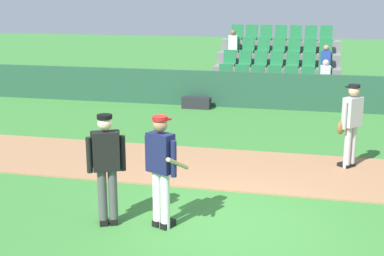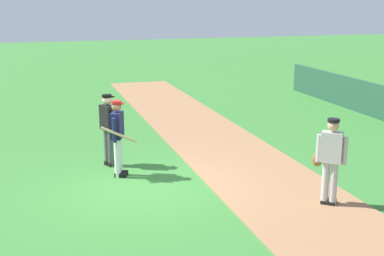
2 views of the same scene
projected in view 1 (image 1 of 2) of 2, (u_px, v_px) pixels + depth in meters
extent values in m
plane|color=#387A33|center=(220.00, 224.00, 8.27)|extent=(80.00, 80.00, 0.00)
cube|color=#9E704C|center=(244.00, 169.00, 10.86)|extent=(28.00, 2.66, 0.03)
cube|color=#234C38|center=(271.00, 91.00, 16.67)|extent=(20.00, 0.16, 1.15)
cube|color=slate|center=(276.00, 92.00, 18.95)|extent=(4.45, 3.80, 0.30)
cube|color=slate|center=(273.00, 88.00, 17.66)|extent=(4.35, 0.85, 0.40)
cube|color=#237542|center=(224.00, 79.00, 17.87)|extent=(0.44, 0.40, 0.08)
cube|color=#237542|center=(226.00, 71.00, 18.02)|extent=(0.44, 0.08, 0.50)
cube|color=#237542|center=(241.00, 80.00, 17.75)|extent=(0.44, 0.40, 0.08)
cube|color=#237542|center=(242.00, 72.00, 17.89)|extent=(0.44, 0.08, 0.50)
cube|color=#237542|center=(257.00, 81.00, 17.63)|extent=(0.44, 0.40, 0.08)
cube|color=#237542|center=(258.00, 72.00, 17.77)|extent=(0.44, 0.08, 0.50)
cube|color=#237542|center=(274.00, 81.00, 17.50)|extent=(0.44, 0.40, 0.08)
cube|color=#237542|center=(274.00, 73.00, 17.65)|extent=(0.44, 0.08, 0.50)
cube|color=#237542|center=(290.00, 82.00, 17.38)|extent=(0.44, 0.40, 0.08)
cube|color=#237542|center=(291.00, 73.00, 17.53)|extent=(0.44, 0.08, 0.50)
cube|color=#237542|center=(307.00, 82.00, 17.26)|extent=(0.44, 0.40, 0.08)
cube|color=#237542|center=(308.00, 74.00, 17.41)|extent=(0.44, 0.08, 0.50)
cube|color=#237542|center=(325.00, 83.00, 17.14)|extent=(0.44, 0.40, 0.08)
cube|color=#237542|center=(325.00, 74.00, 17.29)|extent=(0.44, 0.08, 0.50)
cube|color=silver|center=(325.00, 74.00, 17.11)|extent=(0.32, 0.22, 0.52)
sphere|color=beige|center=(326.00, 63.00, 17.03)|extent=(0.20, 0.20, 0.20)
cube|color=slate|center=(276.00, 73.00, 18.37)|extent=(4.35, 0.85, 0.40)
cube|color=#237542|center=(229.00, 65.00, 18.58)|extent=(0.44, 0.40, 0.08)
cube|color=#237542|center=(230.00, 57.00, 18.72)|extent=(0.44, 0.08, 0.50)
cube|color=#237542|center=(244.00, 65.00, 18.45)|extent=(0.44, 0.40, 0.08)
cube|color=#237542|center=(245.00, 57.00, 18.60)|extent=(0.44, 0.08, 0.50)
cube|color=#237542|center=(260.00, 66.00, 18.33)|extent=(0.44, 0.40, 0.08)
cube|color=#237542|center=(261.00, 58.00, 18.48)|extent=(0.44, 0.08, 0.50)
cube|color=#237542|center=(276.00, 66.00, 18.21)|extent=(0.44, 0.40, 0.08)
cube|color=#237542|center=(277.00, 58.00, 18.36)|extent=(0.44, 0.08, 0.50)
cube|color=#237542|center=(292.00, 66.00, 18.09)|extent=(0.44, 0.40, 0.08)
cube|color=#237542|center=(293.00, 58.00, 18.24)|extent=(0.44, 0.08, 0.50)
cube|color=#237542|center=(308.00, 67.00, 17.97)|extent=(0.44, 0.40, 0.08)
cube|color=#237542|center=(309.00, 59.00, 18.12)|extent=(0.44, 0.08, 0.50)
cube|color=#237542|center=(325.00, 67.00, 17.85)|extent=(0.44, 0.40, 0.08)
cube|color=#237542|center=(325.00, 59.00, 17.99)|extent=(0.44, 0.08, 0.50)
cube|color=#263F99|center=(326.00, 58.00, 17.82)|extent=(0.32, 0.22, 0.52)
sphere|color=#9E7051|center=(326.00, 48.00, 17.74)|extent=(0.20, 0.20, 0.20)
cube|color=slate|center=(278.00, 59.00, 19.07)|extent=(4.35, 0.85, 0.40)
cube|color=#237542|center=(233.00, 51.00, 19.28)|extent=(0.44, 0.40, 0.08)
cube|color=#237542|center=(234.00, 44.00, 19.43)|extent=(0.44, 0.08, 0.50)
cube|color=silver|center=(233.00, 43.00, 19.26)|extent=(0.32, 0.22, 0.52)
sphere|color=brown|center=(233.00, 33.00, 19.17)|extent=(0.20, 0.20, 0.20)
cube|color=#237542|center=(248.00, 51.00, 19.16)|extent=(0.44, 0.40, 0.08)
cube|color=#237542|center=(249.00, 44.00, 19.31)|extent=(0.44, 0.08, 0.50)
cube|color=#237542|center=(263.00, 52.00, 19.04)|extent=(0.44, 0.40, 0.08)
cube|color=#237542|center=(264.00, 44.00, 19.19)|extent=(0.44, 0.08, 0.50)
cube|color=#237542|center=(278.00, 52.00, 18.92)|extent=(0.44, 0.40, 0.08)
cube|color=#237542|center=(279.00, 44.00, 19.07)|extent=(0.44, 0.08, 0.50)
cube|color=#237542|center=(294.00, 52.00, 18.80)|extent=(0.44, 0.40, 0.08)
cube|color=#237542|center=(294.00, 45.00, 18.94)|extent=(0.44, 0.08, 0.50)
cube|color=#237542|center=(310.00, 53.00, 18.68)|extent=(0.44, 0.40, 0.08)
cube|color=#237542|center=(310.00, 45.00, 18.82)|extent=(0.44, 0.08, 0.50)
cube|color=#237542|center=(326.00, 53.00, 18.55)|extent=(0.44, 0.40, 0.08)
cube|color=#237542|center=(326.00, 45.00, 18.70)|extent=(0.44, 0.08, 0.50)
cube|color=slate|center=(280.00, 45.00, 19.78)|extent=(4.35, 0.85, 0.40)
cube|color=#237542|center=(236.00, 38.00, 19.99)|extent=(0.44, 0.40, 0.08)
cube|color=#237542|center=(237.00, 31.00, 20.14)|extent=(0.44, 0.08, 0.50)
cube|color=#237542|center=(251.00, 38.00, 19.87)|extent=(0.44, 0.40, 0.08)
cube|color=#237542|center=(252.00, 31.00, 20.02)|extent=(0.44, 0.08, 0.50)
cube|color=#237542|center=(265.00, 39.00, 19.75)|extent=(0.44, 0.40, 0.08)
cube|color=#237542|center=(266.00, 32.00, 19.89)|extent=(0.44, 0.08, 0.50)
cube|color=#237542|center=(280.00, 39.00, 19.63)|extent=(0.44, 0.40, 0.08)
cube|color=#237542|center=(281.00, 32.00, 19.77)|extent=(0.44, 0.08, 0.50)
cube|color=#237542|center=(295.00, 39.00, 19.50)|extent=(0.44, 0.40, 0.08)
cube|color=#237542|center=(296.00, 32.00, 19.65)|extent=(0.44, 0.08, 0.50)
cube|color=#237542|center=(311.00, 39.00, 19.38)|extent=(0.44, 0.40, 0.08)
cube|color=#237542|center=(311.00, 32.00, 19.53)|extent=(0.44, 0.08, 0.50)
cube|color=#237542|center=(326.00, 40.00, 19.26)|extent=(0.44, 0.40, 0.08)
cube|color=#237542|center=(326.00, 32.00, 19.41)|extent=(0.44, 0.08, 0.50)
cylinder|color=white|center=(157.00, 199.00, 8.09)|extent=(0.14, 0.14, 0.90)
cylinder|color=white|center=(165.00, 201.00, 7.99)|extent=(0.14, 0.14, 0.90)
cube|color=black|center=(160.00, 222.00, 8.23)|extent=(0.21, 0.29, 0.10)
cube|color=black|center=(168.00, 224.00, 8.14)|extent=(0.21, 0.29, 0.10)
cube|color=#191E47|center=(161.00, 153.00, 7.86)|extent=(0.45, 0.36, 0.60)
cylinder|color=#191E47|center=(148.00, 153.00, 8.02)|extent=(0.09, 0.09, 0.55)
cylinder|color=#191E47|center=(174.00, 159.00, 7.73)|extent=(0.09, 0.09, 0.55)
sphere|color=#9E7051|center=(160.00, 125.00, 7.76)|extent=(0.22, 0.22, 0.22)
cylinder|color=#B21919|center=(160.00, 118.00, 7.73)|extent=(0.23, 0.23, 0.06)
cube|color=#B21919|center=(164.00, 119.00, 7.82)|extent=(0.21, 0.18, 0.02)
cylinder|color=tan|center=(178.00, 164.00, 7.83)|extent=(0.15, 0.80, 0.41)
cylinder|color=#4C4C4C|center=(103.00, 198.00, 8.12)|extent=(0.14, 0.14, 0.90)
cylinder|color=#4C4C4C|center=(113.00, 197.00, 8.15)|extent=(0.14, 0.14, 0.90)
cube|color=black|center=(103.00, 220.00, 8.27)|extent=(0.22, 0.29, 0.10)
cube|color=black|center=(114.00, 220.00, 8.30)|extent=(0.22, 0.29, 0.10)
cube|color=black|center=(106.00, 151.00, 7.95)|extent=(0.46, 0.37, 0.60)
cylinder|color=black|center=(89.00, 155.00, 7.92)|extent=(0.09, 0.09, 0.55)
cylinder|color=black|center=(123.00, 153.00, 8.02)|extent=(0.09, 0.09, 0.55)
sphere|color=beige|center=(105.00, 123.00, 7.85)|extent=(0.22, 0.22, 0.22)
cylinder|color=black|center=(105.00, 117.00, 7.83)|extent=(0.23, 0.23, 0.06)
cube|color=black|center=(104.00, 117.00, 7.93)|extent=(0.21, 0.19, 0.02)
cube|color=black|center=(105.00, 149.00, 8.08)|extent=(0.43, 0.26, 0.56)
cylinder|color=#B2B2B2|center=(347.00, 148.00, 10.80)|extent=(0.14, 0.14, 0.90)
cylinder|color=#B2B2B2|center=(352.00, 147.00, 10.90)|extent=(0.14, 0.14, 0.90)
cube|color=black|center=(344.00, 166.00, 10.95)|extent=(0.28, 0.26, 0.10)
cube|color=black|center=(349.00, 165.00, 11.04)|extent=(0.28, 0.26, 0.10)
cube|color=#B2B2B2|center=(352.00, 112.00, 10.67)|extent=(0.43, 0.45, 0.60)
cylinder|color=#B2B2B2|center=(344.00, 116.00, 10.54)|extent=(0.09, 0.09, 0.55)
cylinder|color=#B2B2B2|center=(360.00, 113.00, 10.83)|extent=(0.09, 0.09, 0.55)
sphere|color=tan|center=(354.00, 91.00, 10.57)|extent=(0.22, 0.22, 0.22)
cylinder|color=black|center=(354.00, 86.00, 10.54)|extent=(0.23, 0.23, 0.06)
cube|color=black|center=(350.00, 87.00, 10.63)|extent=(0.21, 0.21, 0.02)
ellipsoid|color=brown|center=(341.00, 128.00, 10.63)|extent=(0.22, 0.23, 0.28)
cube|color=#232328|center=(196.00, 103.00, 16.85)|extent=(0.90, 0.36, 0.36)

